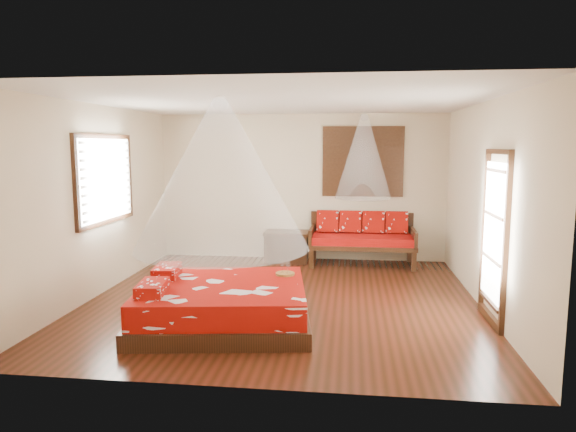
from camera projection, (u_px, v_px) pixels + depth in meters
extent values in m
cube|color=#32170B|center=(283.00, 300.00, 7.40)|extent=(5.50, 5.50, 0.02)
cube|color=silver|center=(283.00, 101.00, 7.02)|extent=(5.50, 5.50, 0.02)
cube|color=beige|center=(97.00, 200.00, 7.54)|extent=(0.02, 5.50, 2.80)
cube|color=beige|center=(486.00, 206.00, 6.88)|extent=(0.02, 5.50, 2.80)
cube|color=beige|center=(301.00, 187.00, 9.92)|extent=(5.50, 0.02, 2.80)
cube|color=beige|center=(242.00, 238.00, 4.50)|extent=(5.50, 0.02, 2.80)
cube|color=black|center=(224.00, 315.00, 6.40)|extent=(2.33, 2.17, 0.20)
cube|color=#930B04|center=(223.00, 296.00, 6.37)|extent=(2.22, 2.05, 0.30)
cube|color=#930B04|center=(152.00, 288.00, 5.93)|extent=(0.37, 0.58, 0.14)
cube|color=#930B04|center=(167.00, 271.00, 6.72)|extent=(0.37, 0.58, 0.14)
cube|color=black|center=(311.00, 257.00, 9.24)|extent=(0.08, 0.08, 0.42)
cube|color=black|center=(414.00, 260.00, 9.02)|extent=(0.08, 0.08, 0.42)
cube|color=black|center=(314.00, 249.00, 9.97)|extent=(0.08, 0.08, 0.42)
cube|color=black|center=(409.00, 251.00, 9.75)|extent=(0.08, 0.08, 0.42)
cube|color=black|center=(362.00, 245.00, 9.47)|extent=(1.94, 0.86, 0.08)
cube|color=#900C05|center=(362.00, 239.00, 9.46)|extent=(1.88, 0.80, 0.14)
cube|color=black|center=(362.00, 226.00, 9.82)|extent=(1.94, 0.06, 0.55)
cube|color=black|center=(312.00, 235.00, 9.56)|extent=(0.06, 0.86, 0.30)
cube|color=black|center=(413.00, 237.00, 9.34)|extent=(0.06, 0.86, 0.30)
cube|color=#930B04|center=(328.00, 222.00, 9.76)|extent=(0.41, 0.20, 0.42)
cube|color=#930B04|center=(350.00, 222.00, 9.71)|extent=(0.41, 0.20, 0.42)
cube|color=#930B04|center=(373.00, 222.00, 9.66)|extent=(0.41, 0.20, 0.42)
cube|color=#930B04|center=(397.00, 223.00, 9.61)|extent=(0.41, 0.20, 0.42)
cube|color=black|center=(287.00, 248.00, 9.81)|extent=(0.81, 0.59, 0.53)
cube|color=black|center=(287.00, 233.00, 9.77)|extent=(0.86, 0.63, 0.05)
cube|color=black|center=(363.00, 162.00, 9.68)|extent=(1.52, 0.06, 1.32)
cube|color=black|center=(363.00, 162.00, 9.67)|extent=(1.35, 0.04, 1.10)
cube|color=black|center=(105.00, 179.00, 7.69)|extent=(0.08, 1.74, 1.34)
cube|color=silver|center=(108.00, 179.00, 7.69)|extent=(0.04, 1.54, 1.10)
cube|color=black|center=(494.00, 239.00, 6.34)|extent=(0.08, 1.02, 2.16)
cube|color=white|center=(493.00, 231.00, 6.33)|extent=(0.03, 0.82, 1.70)
cylinder|color=brown|center=(285.00, 274.00, 6.80)|extent=(0.25, 0.25, 0.03)
cone|color=white|center=(221.00, 175.00, 6.16)|extent=(2.14, 2.14, 1.80)
cone|color=white|center=(364.00, 157.00, 9.20)|extent=(1.02, 1.02, 1.50)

